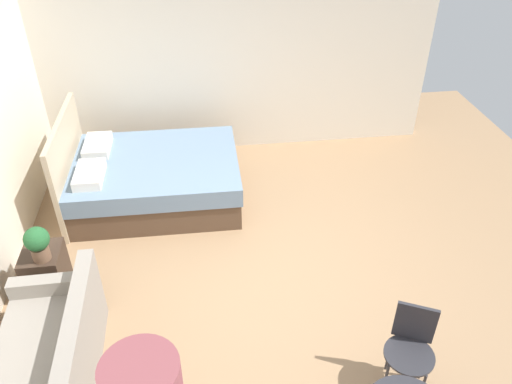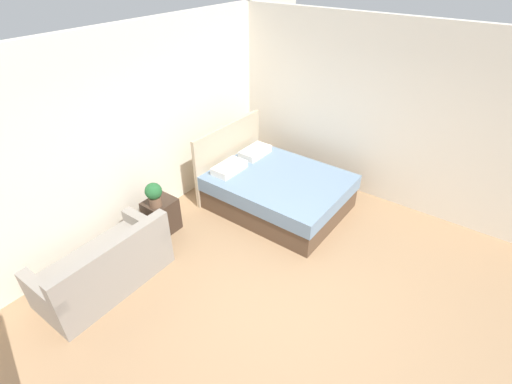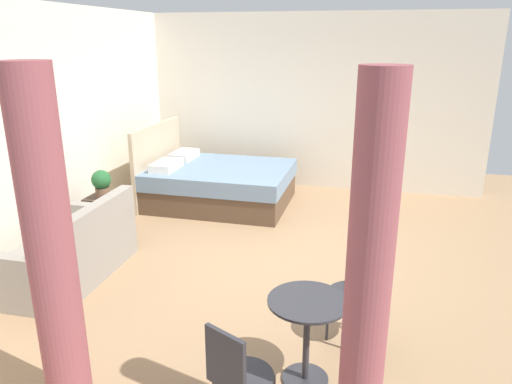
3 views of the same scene
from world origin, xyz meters
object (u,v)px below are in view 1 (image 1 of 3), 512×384
Objects in this scene: bed at (151,178)px; potted_plant at (38,242)px; couch at (50,364)px; cafe_chair_near_window at (411,342)px; nightstand at (46,272)px.

potted_plant is (-1.65, 0.96, 0.42)m from bed.
bed is 2.82m from couch.
potted_plant reaches higher than cafe_chair_near_window.
bed is at bearing -33.20° from nightstand.
potted_plant is at bearing 149.68° from bed.
couch is 1.20m from nightstand.
nightstand is 3.61m from cafe_chair_near_window.
potted_plant is (1.07, 0.22, 0.46)m from couch.
nightstand is at bearing 146.80° from bed.
bed is 1.85m from nightstand.
cafe_chair_near_window reaches higher than nightstand.
couch is at bearing 83.47° from cafe_chair_near_window.
bed reaches higher than potted_plant.
bed is 2.60× the size of cafe_chair_near_window.
bed reaches higher than nightstand.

